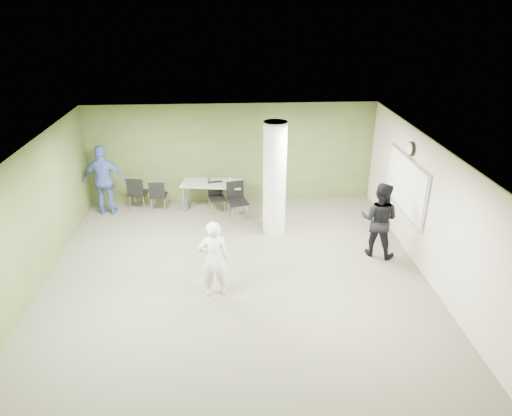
{
  "coord_description": "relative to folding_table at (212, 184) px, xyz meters",
  "views": [
    {
      "loc": [
        -0.08,
        -8.22,
        5.42
      ],
      "look_at": [
        0.49,
        1.0,
        1.1
      ],
      "focal_mm": 32.0,
      "sensor_mm": 36.0,
      "label": 1
    }
  ],
  "objects": [
    {
      "name": "chair_table_left",
      "position": [
        0.1,
        -0.12,
        -0.25
      ],
      "size": [
        0.5,
        0.5,
        0.83
      ],
      "rotation": [
        0.0,
        0.0,
        0.23
      ],
      "color": "black",
      "rests_on": "floor"
    },
    {
      "name": "man_black",
      "position": [
        3.79,
        -2.68,
        0.14
      ],
      "size": [
        1.07,
        1.0,
        1.75
      ],
      "primitive_type": "imported",
      "rotation": [
        0.0,
        0.0,
        2.63
      ],
      "color": "black",
      "rests_on": "floor"
    },
    {
      "name": "man_blue",
      "position": [
        -2.84,
        -0.1,
        0.22
      ],
      "size": [
        1.15,
        0.54,
        1.92
      ],
      "primitive_type": "imported",
      "rotation": [
        0.0,
        0.0,
        3.07
      ],
      "color": "#4560AD",
      "rests_on": "floor"
    },
    {
      "name": "floor",
      "position": [
        0.56,
        -3.37,
        -0.74
      ],
      "size": [
        8.0,
        8.0,
        0.0
      ],
      "primitive_type": "plane",
      "color": "#5C5B48",
      "rests_on": "ground"
    },
    {
      "name": "chair_table_right",
      "position": [
        0.65,
        -0.55,
        -0.16
      ],
      "size": [
        0.6,
        0.6,
        0.98
      ],
      "rotation": [
        0.0,
        0.0,
        0.27
      ],
      "color": "black",
      "rests_on": "floor"
    },
    {
      "name": "column",
      "position": [
        1.56,
        -1.37,
        0.66
      ],
      "size": [
        0.56,
        0.56,
        2.8
      ],
      "primitive_type": "cylinder",
      "color": "silver",
      "rests_on": "floor"
    },
    {
      "name": "wall_right_cream",
      "position": [
        4.56,
        -3.37,
        0.66
      ],
      "size": [
        0.02,
        8.0,
        2.8
      ],
      "primitive_type": "cube",
      "color": "beige",
      "rests_on": "floor"
    },
    {
      "name": "chair_back_left",
      "position": [
        -2.07,
        0.1,
        -0.18
      ],
      "size": [
        0.55,
        0.55,
        0.95
      ],
      "rotation": [
        0.0,
        0.0,
        2.96
      ],
      "color": "black",
      "rests_on": "floor"
    },
    {
      "name": "wall_clock",
      "position": [
        4.49,
        -2.17,
        1.61
      ],
      "size": [
        0.06,
        0.32,
        0.32
      ],
      "color": "black",
      "rests_on": "wall_right_cream"
    },
    {
      "name": "chair_back_right",
      "position": [
        -1.48,
        -0.04,
        -0.22
      ],
      "size": [
        0.46,
        0.46,
        0.89
      ],
      "rotation": [
        0.0,
        0.0,
        3.1
      ],
      "color": "black",
      "rests_on": "floor"
    },
    {
      "name": "whiteboard",
      "position": [
        4.48,
        -2.17,
        0.76
      ],
      "size": [
        0.05,
        2.3,
        1.3
      ],
      "color": "silver",
      "rests_on": "wall_right_cream"
    },
    {
      "name": "wall_back",
      "position": [
        0.56,
        0.63,
        0.66
      ],
      "size": [
        8.0,
        2.8,
        0.02
      ],
      "primitive_type": "cube",
      "rotation": [
        1.57,
        0.0,
        0.0
      ],
      "color": "#415729",
      "rests_on": "floor"
    },
    {
      "name": "ceiling",
      "position": [
        0.56,
        -3.37,
        2.06
      ],
      "size": [
        8.0,
        8.0,
        0.0
      ],
      "primitive_type": "plane",
      "rotation": [
        3.14,
        0.0,
        0.0
      ],
      "color": "white",
      "rests_on": "wall_back"
    },
    {
      "name": "wastebasket",
      "position": [
        -0.8,
        0.01,
        -0.6
      ],
      "size": [
        0.24,
        0.24,
        0.28
      ],
      "primitive_type": "cylinder",
      "color": "#4C4C4C",
      "rests_on": "floor"
    },
    {
      "name": "folding_table",
      "position": [
        0.0,
        0.0,
        0.0
      ],
      "size": [
        1.75,
        0.96,
        1.04
      ],
      "rotation": [
        0.0,
        0.0,
        -0.15
      ],
      "color": "#959690",
      "rests_on": "floor"
    },
    {
      "name": "woman_white",
      "position": [
        0.13,
        -4.02,
        0.07
      ],
      "size": [
        0.64,
        0.48,
        1.61
      ],
      "primitive_type": "imported",
      "rotation": [
        0.0,
        0.0,
        3.31
      ],
      "color": "white",
      "rests_on": "floor"
    },
    {
      "name": "wall_left",
      "position": [
        -3.44,
        -3.37,
        0.66
      ],
      "size": [
        0.02,
        8.0,
        2.8
      ],
      "primitive_type": "cube",
      "color": "#415729",
      "rests_on": "floor"
    }
  ]
}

